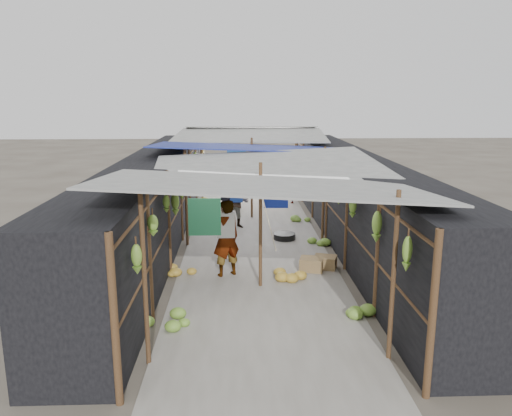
{
  "coord_description": "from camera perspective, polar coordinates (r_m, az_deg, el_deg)",
  "views": [
    {
      "loc": [
        -0.46,
        -6.78,
        3.88
      ],
      "look_at": [
        -0.02,
        4.9,
        1.25
      ],
      "focal_mm": 35.0,
      "sensor_mm": 36.0,
      "label": 1
    }
  ],
  "objects": [
    {
      "name": "ground",
      "position": [
        7.82,
        1.57,
        -17.06
      ],
      "size": [
        80.0,
        80.0,
        0.0
      ],
      "primitive_type": "plane",
      "color": "#6B6356",
      "rests_on": "ground"
    },
    {
      "name": "shopper_blue",
      "position": [
        14.86,
        -2.29,
        0.62
      ],
      "size": [
        0.79,
        0.64,
        1.55
      ],
      "primitive_type": "imported",
      "rotation": [
        0.0,
        0.0,
        -0.06
      ],
      "color": "navy",
      "rests_on": "ground"
    },
    {
      "name": "black_basin",
      "position": [
        13.8,
        3.27,
        -3.28
      ],
      "size": [
        0.61,
        0.61,
        0.18
      ],
      "primitive_type": "cylinder",
      "color": "black",
      "rests_on": "ground"
    },
    {
      "name": "market_canopy",
      "position": [
        13.69,
        -0.13,
        6.5
      ],
      "size": [
        5.62,
        15.2,
        2.77
      ],
      "color": "brown",
      "rests_on": "ground"
    },
    {
      "name": "stall_left",
      "position": [
        13.74,
        -11.51,
        0.96
      ],
      "size": [
        1.4,
        15.0,
        2.3
      ],
      "primitive_type": "cube",
      "color": "black",
      "rests_on": "ground"
    },
    {
      "name": "hanging_bananas",
      "position": [
        13.56,
        -0.04,
        3.24
      ],
      "size": [
        3.96,
        13.79,
        0.84
      ],
      "color": "olive",
      "rests_on": "ground"
    },
    {
      "name": "vendor_seated",
      "position": [
        18.36,
        4.08,
        1.78
      ],
      "size": [
        0.32,
        0.54,
        0.83
      ],
      "primitive_type": "imported",
      "rotation": [
        0.0,
        0.0,
        -1.59
      ],
      "color": "#504C45",
      "rests_on": "ground"
    },
    {
      "name": "aisle_slab",
      "position": [
        13.84,
        -0.17,
        -3.56
      ],
      "size": [
        3.6,
        16.0,
        0.02
      ],
      "primitive_type": "cube",
      "color": "#9E998E",
      "rests_on": "ground"
    },
    {
      "name": "vendor_elderly",
      "position": [
        10.86,
        -3.47,
        -3.46
      ],
      "size": [
        0.75,
        0.66,
        1.73
      ],
      "primitive_type": "imported",
      "rotation": [
        0.0,
        0.0,
        3.62
      ],
      "color": "silver",
      "rests_on": "ground"
    },
    {
      "name": "stall_right",
      "position": [
        13.92,
        11.0,
        1.13
      ],
      "size": [
        1.4,
        15.0,
        2.3
      ],
      "primitive_type": "cube",
      "color": "black",
      "rests_on": "ground"
    },
    {
      "name": "floor_bananas",
      "position": [
        12.29,
        -0.75,
        -4.92
      ],
      "size": [
        4.06,
        10.53,
        0.35
      ],
      "color": "olive",
      "rests_on": "ground"
    },
    {
      "name": "crate_near",
      "position": [
        11.41,
        6.37,
        -6.45
      ],
      "size": [
        0.6,
        0.53,
        0.31
      ],
      "primitive_type": "cube",
      "rotation": [
        0.0,
        0.0,
        -0.25
      ],
      "color": "#977B4C",
      "rests_on": "ground"
    },
    {
      "name": "crate_mid",
      "position": [
        11.61,
        7.9,
        -6.18
      ],
      "size": [
        0.6,
        0.54,
        0.3
      ],
      "primitive_type": "cube",
      "rotation": [
        0.0,
        0.0,
        -0.32
      ],
      "color": "#977B4C",
      "rests_on": "ground"
    },
    {
      "name": "crate_back",
      "position": [
        17.55,
        -2.63,
        0.41
      ],
      "size": [
        0.51,
        0.43,
        0.31
      ],
      "primitive_type": "cube",
      "rotation": [
        0.0,
        0.0,
        -0.09
      ],
      "color": "#977B4C",
      "rests_on": "ground"
    }
  ]
}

